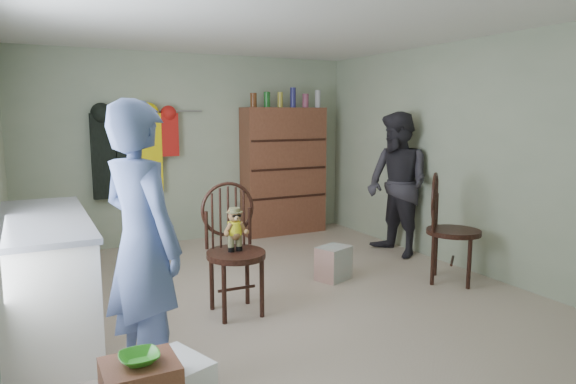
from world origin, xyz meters
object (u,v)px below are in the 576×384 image
counter (46,276)px  dresser (284,170)px  chair_far (447,224)px  chair_front (233,241)px

counter → dresser: (3.20, 2.30, 0.44)m
counter → chair_far: 3.72m
counter → dresser: 3.96m
counter → chair_far: (3.69, -0.43, 0.13)m
counter → chair_front: chair_front is taller
counter → dresser: bearing=35.7°
counter → chair_front: 1.49m
chair_front → dresser: dresser is taller
chair_front → dresser: size_ratio=0.54×
chair_far → dresser: 2.79m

